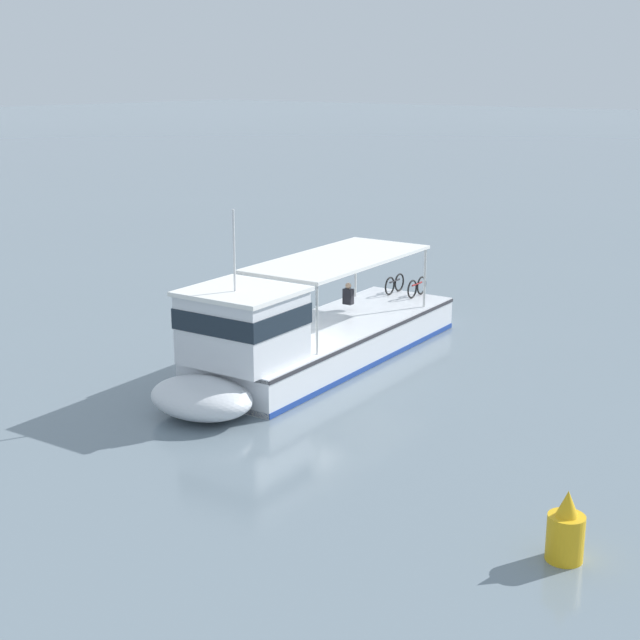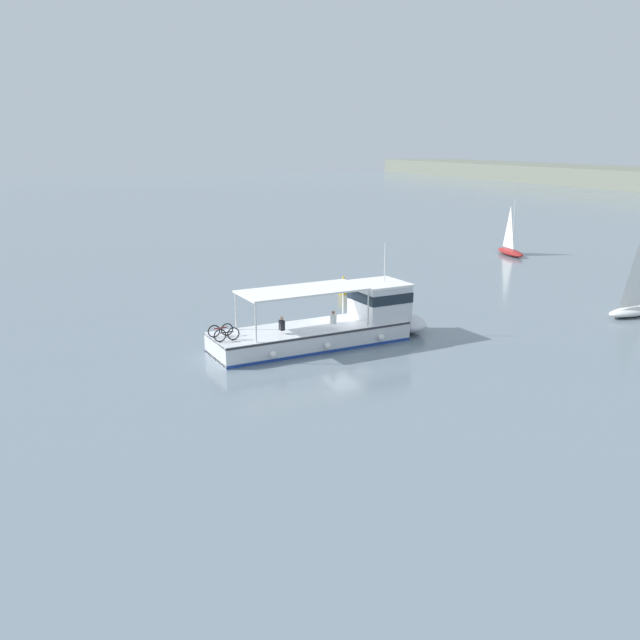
# 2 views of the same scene
# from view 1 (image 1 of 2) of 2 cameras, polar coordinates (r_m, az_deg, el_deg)

# --- Properties ---
(ground_plane) EXTENTS (400.00, 400.00, 0.00)m
(ground_plane) POSITION_cam_1_polar(r_m,az_deg,el_deg) (27.24, -1.96, -3.77)
(ground_plane) COLOR slate
(ferry_main) EXTENTS (4.37, 13.01, 5.32)m
(ferry_main) POSITION_cam_1_polar(r_m,az_deg,el_deg) (27.73, -1.17, -1.22)
(ferry_main) COLOR silver
(ferry_main) RESTS_ON ground
(channel_buoy) EXTENTS (0.70, 0.70, 1.40)m
(channel_buoy) POSITION_cam_1_polar(r_m,az_deg,el_deg) (18.11, 14.90, -12.51)
(channel_buoy) COLOR gold
(channel_buoy) RESTS_ON ground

